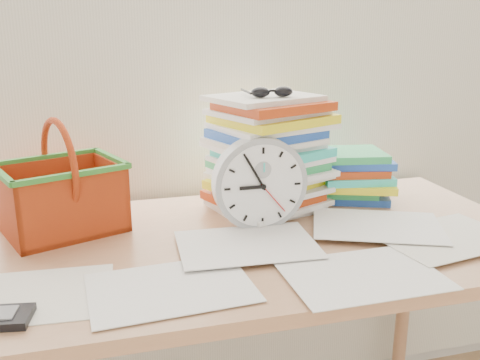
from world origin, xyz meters
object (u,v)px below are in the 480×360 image
object	(u,v)px
desk	(243,268)
book_stack	(349,176)
paper_stack	(269,154)
clock	(260,183)
basket	(60,177)

from	to	relation	value
desk	book_stack	world-z (taller)	book_stack
paper_stack	book_stack	size ratio (longest dim) A/B	1.29
paper_stack	clock	bearing A→B (deg)	-116.69
book_stack	basket	world-z (taller)	basket
paper_stack	book_stack	distance (m)	0.26
book_stack	basket	size ratio (longest dim) A/B	0.89
clock	book_stack	bearing A→B (deg)	24.69
paper_stack	book_stack	xyz separation A→B (m)	(0.24, 0.01, -0.08)
clock	desk	bearing A→B (deg)	-135.65
desk	paper_stack	xyz separation A→B (m)	(0.12, 0.19, 0.23)
book_stack	paper_stack	bearing A→B (deg)	-177.22
desk	paper_stack	distance (m)	0.32
book_stack	basket	distance (m)	0.77
desk	basket	bearing A→B (deg)	158.11
paper_stack	basket	bearing A→B (deg)	-177.34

